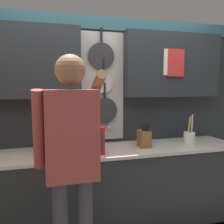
# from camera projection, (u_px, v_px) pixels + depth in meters

# --- Properties ---
(base_cabinet_counter) EXTENTS (2.60, 0.61, 0.91)m
(base_cabinet_counter) POSITION_uv_depth(u_px,v_px,m) (121.00, 190.00, 2.64)
(base_cabinet_counter) COLOR #23282D
(base_cabinet_counter) RESTS_ON ground_plane
(back_wall_unit) EXTENTS (3.17, 0.23, 2.30)m
(back_wall_unit) POSITION_uv_depth(u_px,v_px,m) (115.00, 94.00, 2.79)
(back_wall_unit) COLOR #23282D
(back_wall_unit) RESTS_ON ground_plane
(microwave) EXTENTS (0.49, 0.39, 0.26)m
(microwave) POSITION_uv_depth(u_px,v_px,m) (76.00, 139.00, 2.44)
(microwave) COLOR red
(microwave) RESTS_ON base_cabinet_counter
(knife_block) EXTENTS (0.11, 0.15, 0.25)m
(knife_block) POSITION_uv_depth(u_px,v_px,m) (144.00, 138.00, 2.64)
(knife_block) COLOR brown
(knife_block) RESTS_ON base_cabinet_counter
(utensil_crock) EXTENTS (0.12, 0.12, 0.33)m
(utensil_crock) POSITION_uv_depth(u_px,v_px,m) (189.00, 137.00, 2.79)
(utensil_crock) COLOR white
(utensil_crock) RESTS_ON base_cabinet_counter
(person) EXTENTS (0.54, 0.65, 1.78)m
(person) POSITION_uv_depth(u_px,v_px,m) (72.00, 153.00, 1.84)
(person) COLOR #383842
(person) RESTS_ON ground_plane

